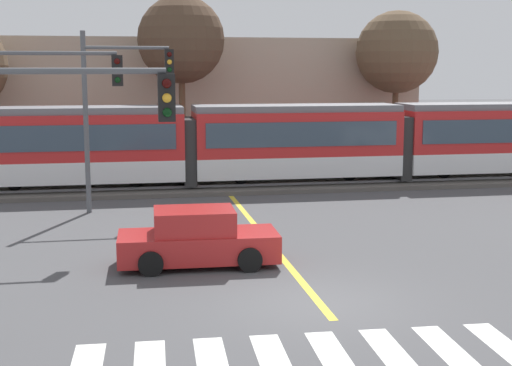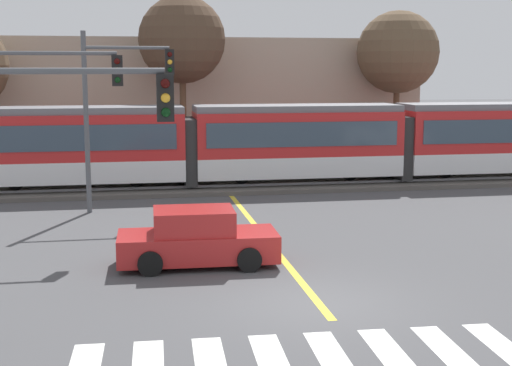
{
  "view_description": "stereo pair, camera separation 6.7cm",
  "coord_description": "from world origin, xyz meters",
  "px_view_note": "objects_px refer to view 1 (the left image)",
  "views": [
    {
      "loc": [
        -4.1,
        -14.77,
        5.16
      ],
      "look_at": [
        -0.16,
        7.08,
        1.6
      ],
      "focal_mm": 50.0,
      "sensor_mm": 36.0,
      "label": 1
    },
    {
      "loc": [
        -4.03,
        -14.79,
        5.16
      ],
      "look_at": [
        -0.16,
        7.08,
        1.6
      ],
      "focal_mm": 50.0,
      "sensor_mm": 36.0,
      "label": 2
    }
  ],
  "objects_px": {
    "light_rail_tram": "(296,140)",
    "sedan_crossing": "(198,239)",
    "traffic_light_near_left": "(48,148)",
    "traffic_light_mid_left": "(29,108)",
    "bare_tree_east": "(397,52)",
    "bare_tree_west": "(181,40)",
    "traffic_light_far_left": "(114,97)"
  },
  "relations": [
    {
      "from": "traffic_light_near_left",
      "to": "bare_tree_east",
      "type": "height_order",
      "value": "bare_tree_east"
    },
    {
      "from": "sedan_crossing",
      "to": "traffic_light_far_left",
      "type": "relative_size",
      "value": 0.65
    },
    {
      "from": "traffic_light_near_left",
      "to": "traffic_light_far_left",
      "type": "xyz_separation_m",
      "value": [
        1.02,
        12.45,
        0.46
      ]
    },
    {
      "from": "light_rail_tram",
      "to": "sedan_crossing",
      "type": "distance_m",
      "value": 13.41
    },
    {
      "from": "bare_tree_west",
      "to": "sedan_crossing",
      "type": "bearing_deg",
      "value": -93.17
    },
    {
      "from": "sedan_crossing",
      "to": "bare_tree_west",
      "type": "distance_m",
      "value": 17.99
    },
    {
      "from": "light_rail_tram",
      "to": "traffic_light_far_left",
      "type": "xyz_separation_m",
      "value": [
        -7.74,
        -4.42,
        2.13
      ]
    },
    {
      "from": "light_rail_tram",
      "to": "traffic_light_far_left",
      "type": "distance_m",
      "value": 9.16
    },
    {
      "from": "light_rail_tram",
      "to": "bare_tree_west",
      "type": "xyz_separation_m",
      "value": [
        -4.62,
        4.86,
        4.5
      ]
    },
    {
      "from": "light_rail_tram",
      "to": "bare_tree_west",
      "type": "distance_m",
      "value": 8.07
    },
    {
      "from": "light_rail_tram",
      "to": "traffic_light_near_left",
      "type": "xyz_separation_m",
      "value": [
        -8.76,
        -16.87,
        1.66
      ]
    },
    {
      "from": "traffic_light_near_left",
      "to": "traffic_light_mid_left",
      "type": "relative_size",
      "value": 0.94
    },
    {
      "from": "traffic_light_mid_left",
      "to": "bare_tree_west",
      "type": "xyz_separation_m",
      "value": [
        5.49,
        13.73,
        2.51
      ]
    },
    {
      "from": "traffic_light_near_left",
      "to": "traffic_light_far_left",
      "type": "height_order",
      "value": "traffic_light_far_left"
    },
    {
      "from": "traffic_light_near_left",
      "to": "bare_tree_west",
      "type": "bearing_deg",
      "value": 79.21
    },
    {
      "from": "light_rail_tram",
      "to": "traffic_light_far_left",
      "type": "height_order",
      "value": "traffic_light_far_left"
    },
    {
      "from": "traffic_light_mid_left",
      "to": "bare_tree_west",
      "type": "height_order",
      "value": "bare_tree_west"
    },
    {
      "from": "bare_tree_west",
      "to": "bare_tree_east",
      "type": "relative_size",
      "value": 1.06
    },
    {
      "from": "traffic_light_far_left",
      "to": "bare_tree_west",
      "type": "distance_m",
      "value": 10.07
    },
    {
      "from": "sedan_crossing",
      "to": "traffic_light_near_left",
      "type": "bearing_deg",
      "value": -124.03
    },
    {
      "from": "bare_tree_west",
      "to": "bare_tree_east",
      "type": "height_order",
      "value": "bare_tree_west"
    },
    {
      "from": "bare_tree_west",
      "to": "bare_tree_east",
      "type": "xyz_separation_m",
      "value": [
        11.36,
        0.73,
        -0.52
      ]
    },
    {
      "from": "sedan_crossing",
      "to": "bare_tree_east",
      "type": "distance_m",
      "value": 22.21
    },
    {
      "from": "sedan_crossing",
      "to": "bare_tree_east",
      "type": "xyz_separation_m",
      "value": [
        12.3,
        17.71,
        5.32
      ]
    },
    {
      "from": "traffic_light_near_left",
      "to": "bare_tree_west",
      "type": "xyz_separation_m",
      "value": [
        4.14,
        21.72,
        2.83
      ]
    },
    {
      "from": "traffic_light_near_left",
      "to": "bare_tree_west",
      "type": "relative_size",
      "value": 0.65
    },
    {
      "from": "traffic_light_mid_left",
      "to": "traffic_light_far_left",
      "type": "xyz_separation_m",
      "value": [
        2.37,
        4.46,
        0.15
      ]
    },
    {
      "from": "light_rail_tram",
      "to": "traffic_light_near_left",
      "type": "relative_size",
      "value": 4.94
    },
    {
      "from": "light_rail_tram",
      "to": "bare_tree_east",
      "type": "relative_size",
      "value": 3.42
    },
    {
      "from": "traffic_light_near_left",
      "to": "bare_tree_east",
      "type": "bearing_deg",
      "value": 55.38
    },
    {
      "from": "traffic_light_far_left",
      "to": "bare_tree_west",
      "type": "relative_size",
      "value": 0.75
    },
    {
      "from": "sedan_crossing",
      "to": "traffic_light_far_left",
      "type": "distance_m",
      "value": 8.73
    }
  ]
}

